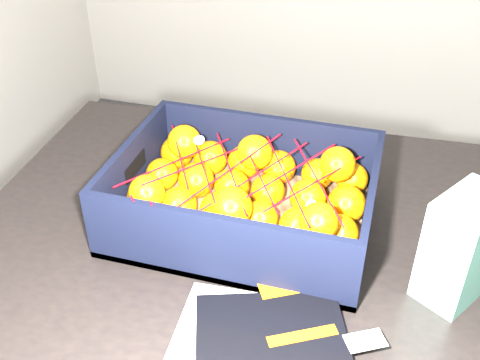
# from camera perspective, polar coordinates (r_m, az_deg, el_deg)

# --- Properties ---
(table) EXTENTS (1.24, 0.87, 0.75)m
(table) POSITION_cam_1_polar(r_m,az_deg,el_deg) (1.06, 6.37, -9.89)
(table) COLOR black
(table) RESTS_ON ground
(produce_crate) EXTENTS (0.44, 0.33, 0.13)m
(produce_crate) POSITION_cam_1_polar(r_m,az_deg,el_deg) (1.00, 0.48, -2.32)
(produce_crate) COLOR brown
(produce_crate) RESTS_ON table
(clementine_heap) EXTENTS (0.42, 0.31, 0.12)m
(clementine_heap) POSITION_cam_1_polar(r_m,az_deg,el_deg) (1.00, 0.49, -1.56)
(clementine_heap) COLOR orange
(clementine_heap) RESTS_ON produce_crate
(mesh_net) EXTENTS (0.37, 0.29, 0.09)m
(mesh_net) POSITION_cam_1_polar(r_m,az_deg,el_deg) (0.95, -0.21, 0.74)
(mesh_net) COLOR red
(mesh_net) RESTS_ON clementine_heap
(retail_carton) EXTENTS (0.13, 0.14, 0.17)m
(retail_carton) POSITION_cam_1_polar(r_m,az_deg,el_deg) (0.90, 21.43, -6.30)
(retail_carton) COLOR white
(retail_carton) RESTS_ON table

